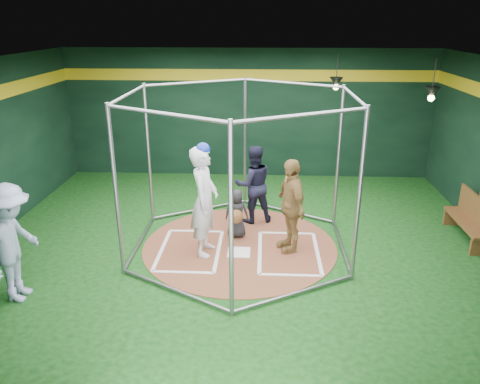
# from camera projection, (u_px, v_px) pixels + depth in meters

# --- Properties ---
(room_shell) EXTENTS (10.10, 9.10, 3.53)m
(room_shell) POSITION_uv_depth(u_px,v_px,m) (240.00, 161.00, 8.63)
(room_shell) COLOR #0C350C
(room_shell) RESTS_ON ground
(clay_disc) EXTENTS (3.80, 3.80, 0.01)m
(clay_disc) POSITION_uv_depth(u_px,v_px,m) (240.00, 246.00, 9.23)
(clay_disc) COLOR brown
(clay_disc) RESTS_ON ground
(home_plate) EXTENTS (0.43, 0.43, 0.01)m
(home_plate) POSITION_uv_depth(u_px,v_px,m) (239.00, 252.00, 8.95)
(home_plate) COLOR white
(home_plate) RESTS_ON clay_disc
(batter_box_left) EXTENTS (1.17, 1.77, 0.01)m
(batter_box_left) POSITION_uv_depth(u_px,v_px,m) (190.00, 250.00, 9.04)
(batter_box_left) COLOR white
(batter_box_left) RESTS_ON clay_disc
(batter_box_right) EXTENTS (1.17, 1.77, 0.01)m
(batter_box_right) POSITION_uv_depth(u_px,v_px,m) (289.00, 252.00, 8.95)
(batter_box_right) COLOR white
(batter_box_right) RESTS_ON clay_disc
(batting_cage) EXTENTS (4.05, 4.67, 3.00)m
(batting_cage) POSITION_uv_depth(u_px,v_px,m) (240.00, 174.00, 8.71)
(batting_cage) COLOR gray
(batting_cage) RESTS_ON ground
(pendant_lamp_near) EXTENTS (0.34, 0.34, 0.90)m
(pendant_lamp_near) POSITION_uv_depth(u_px,v_px,m) (336.00, 82.00, 11.54)
(pendant_lamp_near) COLOR black
(pendant_lamp_near) RESTS_ON room_shell
(pendant_lamp_far) EXTENTS (0.34, 0.34, 0.90)m
(pendant_lamp_far) POSITION_uv_depth(u_px,v_px,m) (432.00, 92.00, 9.96)
(pendant_lamp_far) COLOR black
(pendant_lamp_far) RESTS_ON room_shell
(batter_figure) EXTENTS (0.57, 0.80, 2.16)m
(batter_figure) POSITION_uv_depth(u_px,v_px,m) (204.00, 200.00, 8.61)
(batter_figure) COLOR silver
(batter_figure) RESTS_ON clay_disc
(visitor_leopard) EXTENTS (0.77, 1.15, 1.81)m
(visitor_leopard) POSITION_uv_depth(u_px,v_px,m) (291.00, 205.00, 8.79)
(visitor_leopard) COLOR tan
(visitor_leopard) RESTS_ON clay_disc
(catcher_figure) EXTENTS (0.52, 0.58, 1.01)m
(catcher_figure) POSITION_uv_depth(u_px,v_px,m) (237.00, 214.00, 9.43)
(catcher_figure) COLOR black
(catcher_figure) RESTS_ON clay_disc
(umpire) EXTENTS (0.98, 0.86, 1.71)m
(umpire) POSITION_uv_depth(u_px,v_px,m) (253.00, 184.00, 10.06)
(umpire) COLOR black
(umpire) RESTS_ON clay_disc
(bystander_blue) EXTENTS (0.74, 1.25, 1.92)m
(bystander_blue) POSITION_uv_depth(u_px,v_px,m) (12.00, 243.00, 7.21)
(bystander_blue) COLOR #90A0BE
(bystander_blue) RESTS_ON ground
(dugout_bench) EXTENTS (0.37, 1.58, 0.92)m
(dugout_bench) POSITION_uv_depth(u_px,v_px,m) (471.00, 218.00, 9.37)
(dugout_bench) COLOR brown
(dugout_bench) RESTS_ON ground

